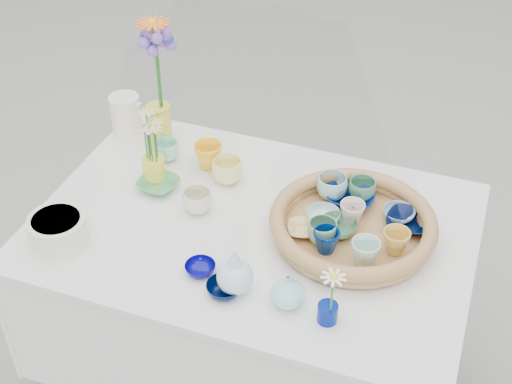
% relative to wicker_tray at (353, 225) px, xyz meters
% --- Properties ---
extents(wicker_tray, '(0.47, 0.47, 0.08)m').
position_rel_wicker_tray_xyz_m(wicker_tray, '(0.00, 0.00, 0.00)').
color(wicker_tray, olive).
rests_on(wicker_tray, display_table).
extents(tray_ceramic_0, '(0.15, 0.15, 0.03)m').
position_rel_wicker_tray_xyz_m(tray_ceramic_0, '(-0.04, 0.13, -0.00)').
color(tray_ceramic_0, '#03185A').
rests_on(tray_ceramic_0, wicker_tray).
extents(tray_ceramic_1, '(0.13, 0.13, 0.03)m').
position_rel_wicker_tray_xyz_m(tray_ceramic_1, '(0.14, 0.07, -0.01)').
color(tray_ceramic_1, black).
rests_on(tray_ceramic_1, wicker_tray).
extents(tray_ceramic_2, '(0.09, 0.09, 0.07)m').
position_rel_wicker_tray_xyz_m(tray_ceramic_2, '(0.13, -0.04, 0.01)').
color(tray_ceramic_2, gold).
rests_on(tray_ceramic_2, wicker_tray).
extents(tray_ceramic_3, '(0.13, 0.13, 0.03)m').
position_rel_wicker_tray_xyz_m(tray_ceramic_3, '(-0.04, -0.02, -0.00)').
color(tray_ceramic_3, '#417450').
rests_on(tray_ceramic_3, wicker_tray).
extents(tray_ceramic_4, '(0.10, 0.10, 0.07)m').
position_rel_wicker_tray_xyz_m(tray_ceramic_4, '(-0.07, -0.07, 0.01)').
color(tray_ceramic_4, '#6BAB77').
rests_on(tray_ceramic_4, wicker_tray).
extents(tray_ceramic_5, '(0.12, 0.12, 0.03)m').
position_rel_wicker_tray_xyz_m(tray_ceramic_5, '(-0.09, 0.02, -0.01)').
color(tray_ceramic_5, silver).
rests_on(tray_ceramic_5, wicker_tray).
extents(tray_ceramic_6, '(0.11, 0.11, 0.07)m').
position_rel_wicker_tray_xyz_m(tray_ceramic_6, '(-0.10, 0.13, 0.02)').
color(tray_ceramic_6, '#97CFC3').
rests_on(tray_ceramic_6, wicker_tray).
extents(tray_ceramic_7, '(0.09, 0.09, 0.07)m').
position_rel_wicker_tray_xyz_m(tray_ceramic_7, '(-0.01, 0.04, 0.01)').
color(tray_ceramic_7, beige).
rests_on(tray_ceramic_7, wicker_tray).
extents(tray_ceramic_8, '(0.10, 0.10, 0.03)m').
position_rel_wicker_tray_xyz_m(tray_ceramic_8, '(0.11, 0.10, -0.01)').
color(tray_ceramic_8, '#9FCEF5').
rests_on(tray_ceramic_8, wicker_tray).
extents(tray_ceramic_9, '(0.08, 0.08, 0.07)m').
position_rel_wicker_tray_xyz_m(tray_ceramic_9, '(-0.05, -0.10, 0.01)').
color(tray_ceramic_9, '#011D58').
rests_on(tray_ceramic_9, wicker_tray).
extents(tray_ceramic_10, '(0.12, 0.12, 0.02)m').
position_rel_wicker_tray_xyz_m(tray_ceramic_10, '(-0.13, -0.05, -0.01)').
color(tray_ceramic_10, tan).
rests_on(tray_ceramic_10, wicker_tray).
extents(tray_ceramic_11, '(0.09, 0.09, 0.07)m').
position_rel_wicker_tray_xyz_m(tray_ceramic_11, '(0.06, -0.12, 0.02)').
color(tray_ceramic_11, silver).
rests_on(tray_ceramic_11, wicker_tray).
extents(tray_ceramic_12, '(0.11, 0.11, 0.07)m').
position_rel_wicker_tray_xyz_m(tray_ceramic_12, '(-0.01, 0.15, 0.01)').
color(tray_ceramic_12, '#43815B').
rests_on(tray_ceramic_12, wicker_tray).
extents(loose_ceramic_0, '(0.12, 0.12, 0.08)m').
position_rel_wicker_tray_xyz_m(loose_ceramic_0, '(-0.52, 0.17, 0.00)').
color(loose_ceramic_0, yellow).
rests_on(loose_ceramic_0, display_table).
extents(loose_ceramic_1, '(0.12, 0.12, 0.08)m').
position_rel_wicker_tray_xyz_m(loose_ceramic_1, '(-0.43, 0.12, 0.00)').
color(loose_ceramic_1, '#F7EB88').
rests_on(loose_ceramic_1, display_table).
extents(loose_ceramic_2, '(0.14, 0.14, 0.03)m').
position_rel_wicker_tray_xyz_m(loose_ceramic_2, '(-0.62, 0.01, -0.02)').
color(loose_ceramic_2, '#4EA061').
rests_on(loose_ceramic_2, display_table).
extents(loose_ceramic_3, '(0.09, 0.09, 0.07)m').
position_rel_wicker_tray_xyz_m(loose_ceramic_3, '(-0.46, -0.05, -0.00)').
color(loose_ceramic_3, beige).
rests_on(loose_ceramic_3, display_table).
extents(loose_ceramic_4, '(0.11, 0.11, 0.03)m').
position_rel_wicker_tray_xyz_m(loose_ceramic_4, '(-0.35, -0.28, -0.03)').
color(loose_ceramic_4, '#04006D').
rests_on(loose_ceramic_4, display_table).
extents(loose_ceramic_5, '(0.10, 0.10, 0.07)m').
position_rel_wicker_tray_xyz_m(loose_ceramic_5, '(-0.66, 0.16, -0.01)').
color(loose_ceramic_5, '#91E6C4').
rests_on(loose_ceramic_5, display_table).
extents(loose_ceramic_6, '(0.11, 0.11, 0.03)m').
position_rel_wicker_tray_xyz_m(loose_ceramic_6, '(-0.26, -0.33, -0.02)').
color(loose_ceramic_6, black).
rests_on(loose_ceramic_6, display_table).
extents(fluted_bowl, '(0.21, 0.21, 0.08)m').
position_rel_wicker_tray_xyz_m(fluted_bowl, '(-0.77, -0.31, 0.00)').
color(fluted_bowl, silver).
rests_on(fluted_bowl, display_table).
extents(bud_vase_paleblue, '(0.11, 0.11, 0.15)m').
position_rel_wicker_tray_xyz_m(bud_vase_paleblue, '(-0.23, -0.31, 0.04)').
color(bud_vase_paleblue, silver).
rests_on(bud_vase_paleblue, display_table).
extents(bud_vase_seafoam, '(0.12, 0.12, 0.09)m').
position_rel_wicker_tray_xyz_m(bud_vase_seafoam, '(-0.09, -0.31, 0.01)').
color(bud_vase_seafoam, '#8BDFD6').
rests_on(bud_vase_seafoam, display_table).
extents(bud_vase_cobalt, '(0.07, 0.07, 0.05)m').
position_rel_wicker_tray_xyz_m(bud_vase_cobalt, '(0.02, -0.33, -0.01)').
color(bud_vase_cobalt, navy).
rests_on(bud_vase_cobalt, display_table).
extents(single_daisy, '(0.09, 0.09, 0.13)m').
position_rel_wicker_tray_xyz_m(single_daisy, '(0.03, -0.34, 0.07)').
color(single_daisy, white).
rests_on(single_daisy, bud_vase_cobalt).
extents(tall_vase_yellow, '(0.11, 0.11, 0.15)m').
position_rel_wicker_tray_xyz_m(tall_vase_yellow, '(-0.71, 0.23, 0.04)').
color(tall_vase_yellow, yellow).
rests_on(tall_vase_yellow, display_table).
extents(gerbera, '(0.14, 0.14, 0.31)m').
position_rel_wicker_tray_xyz_m(gerbera, '(-0.70, 0.22, 0.26)').
color(gerbera, orange).
rests_on(gerbera, tall_vase_yellow).
extents(hydrangea, '(0.10, 0.10, 0.32)m').
position_rel_wicker_tray_xyz_m(hydrangea, '(-0.70, 0.23, 0.23)').
color(hydrangea, '#3235A2').
rests_on(hydrangea, tall_vase_yellow).
extents(white_pitcher, '(0.15, 0.11, 0.14)m').
position_rel_wicker_tray_xyz_m(white_pitcher, '(-0.86, 0.26, 0.03)').
color(white_pitcher, '#ECE8CF').
rests_on(white_pitcher, display_table).
extents(daisy_cup, '(0.09, 0.09, 0.08)m').
position_rel_wicker_tray_xyz_m(daisy_cup, '(-0.65, 0.05, 0.00)').
color(daisy_cup, yellow).
rests_on(daisy_cup, display_table).
extents(daisy_posy, '(0.11, 0.11, 0.16)m').
position_rel_wicker_tray_xyz_m(daisy_posy, '(-0.65, 0.05, 0.12)').
color(daisy_posy, beige).
rests_on(daisy_posy, daisy_cup).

